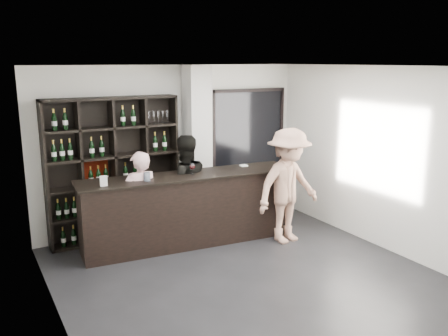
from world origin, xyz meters
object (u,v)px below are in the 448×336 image
wine_shelf (114,170)px  taster_black (185,187)px  taster_pink (141,202)px  tasting_counter (190,209)px  customer (288,186)px

wine_shelf → taster_black: bearing=-25.9°
taster_pink → taster_black: taster_black is taller
taster_pink → taster_black: size_ratio=0.91×
tasting_counter → customer: customer is taller
tasting_counter → taster_pink: size_ratio=2.21×
wine_shelf → taster_pink: size_ratio=1.49×
wine_shelf → taster_pink: wine_shelf is taller
wine_shelf → taster_black: wine_shelf is taller
wine_shelf → customer: (2.46, -1.52, -0.24)m
wine_shelf → taster_black: 1.21m
tasting_counter → taster_black: bearing=84.4°
taster_pink → customer: customer is taller
wine_shelf → tasting_counter: 1.42m
tasting_counter → wine_shelf: bearing=145.6°
tasting_counter → taster_pink: taster_pink is taller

